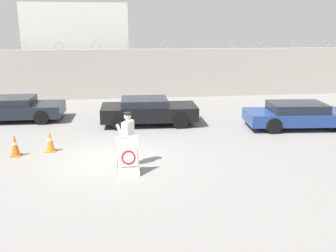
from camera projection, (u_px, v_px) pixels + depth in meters
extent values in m
plane|color=gray|center=(115.00, 161.00, 12.23)|extent=(90.00, 90.00, 0.00)
cube|color=#ADA8A0|center=(114.00, 74.00, 22.53)|extent=(36.00, 0.30, 2.96)
torus|color=gray|center=(22.00, 46.00, 21.42)|extent=(0.47, 0.03, 0.47)
torus|color=gray|center=(59.00, 46.00, 21.69)|extent=(0.47, 0.03, 0.47)
torus|color=gray|center=(96.00, 46.00, 21.96)|extent=(0.47, 0.03, 0.47)
torus|color=gray|center=(131.00, 45.00, 22.23)|extent=(0.47, 0.03, 0.47)
torus|color=gray|center=(165.00, 45.00, 22.50)|extent=(0.47, 0.03, 0.47)
torus|color=gray|center=(199.00, 45.00, 22.77)|extent=(0.47, 0.03, 0.47)
torus|color=gray|center=(232.00, 45.00, 23.05)|extent=(0.47, 0.03, 0.47)
torus|color=gray|center=(264.00, 44.00, 23.32)|extent=(0.47, 0.03, 0.47)
torus|color=gray|center=(295.00, 44.00, 23.59)|extent=(0.47, 0.03, 0.47)
torus|color=gray|center=(326.00, 44.00, 23.86)|extent=(0.47, 0.03, 0.47)
cube|color=silver|center=(81.00, 46.00, 27.26)|extent=(6.71, 7.02, 5.73)
cube|color=white|center=(128.00, 158.00, 10.91)|extent=(0.64, 0.44, 1.10)
cube|color=white|center=(127.00, 153.00, 11.27)|extent=(0.64, 0.44, 1.10)
cube|color=white|center=(127.00, 137.00, 10.94)|extent=(0.66, 0.10, 0.05)
cube|color=white|center=(128.00, 157.00, 10.87)|extent=(0.53, 0.22, 0.50)
torus|color=red|center=(128.00, 157.00, 10.86)|extent=(0.43, 0.21, 0.41)
cylinder|color=#232838|center=(130.00, 152.00, 11.85)|extent=(0.15, 0.15, 0.80)
cylinder|color=#232838|center=(127.00, 154.00, 11.69)|extent=(0.15, 0.15, 0.80)
cube|color=silver|center=(128.00, 131.00, 11.59)|extent=(0.41, 0.47, 0.62)
sphere|color=#DBB293|center=(128.00, 117.00, 11.47)|extent=(0.22, 0.22, 0.22)
cylinder|color=silver|center=(132.00, 129.00, 11.81)|extent=(0.09, 0.09, 0.59)
cylinder|color=silver|center=(121.00, 133.00, 11.41)|extent=(0.33, 0.25, 0.57)
cylinder|color=black|center=(127.00, 113.00, 11.45)|extent=(0.23, 0.23, 0.05)
cube|color=orange|center=(51.00, 151.00, 13.15)|extent=(0.35, 0.35, 0.03)
cone|color=orange|center=(50.00, 141.00, 13.06)|extent=(0.30, 0.30, 0.73)
cylinder|color=white|center=(50.00, 140.00, 13.05)|extent=(0.15, 0.15, 0.10)
cube|color=orange|center=(16.00, 155.00, 12.69)|extent=(0.34, 0.34, 0.03)
cone|color=orange|center=(15.00, 145.00, 12.60)|extent=(0.29, 0.29, 0.73)
cylinder|color=white|center=(15.00, 144.00, 12.59)|extent=(0.15, 0.15, 0.10)
cylinder|color=black|center=(49.00, 109.00, 18.43)|extent=(0.65, 0.22, 0.64)
cylinder|color=black|center=(41.00, 117.00, 16.70)|extent=(0.65, 0.22, 0.64)
cube|color=black|center=(16.00, 110.00, 17.38)|extent=(4.29, 2.03, 0.55)
cube|color=black|center=(10.00, 101.00, 17.25)|extent=(2.08, 1.78, 0.33)
cylinder|color=black|center=(176.00, 111.00, 17.74)|extent=(0.72, 0.23, 0.72)
cylinder|color=black|center=(181.00, 120.00, 16.04)|extent=(0.72, 0.23, 0.72)
cylinder|color=black|center=(120.00, 113.00, 17.49)|extent=(0.72, 0.23, 0.72)
cylinder|color=black|center=(119.00, 122.00, 15.79)|extent=(0.72, 0.23, 0.72)
cube|color=black|center=(149.00, 112.00, 16.71)|extent=(4.28, 2.04, 0.61)
cube|color=black|center=(144.00, 102.00, 16.57)|extent=(2.08, 1.77, 0.32)
cylinder|color=black|center=(326.00, 115.00, 17.05)|extent=(0.67, 0.26, 0.65)
cylinder|color=black|center=(262.00, 116.00, 16.93)|extent=(0.67, 0.26, 0.65)
cylinder|color=black|center=(274.00, 126.00, 15.26)|extent=(0.67, 0.26, 0.65)
cube|color=navy|center=(302.00, 117.00, 16.11)|extent=(4.91, 2.28, 0.51)
cube|color=black|center=(297.00, 107.00, 15.99)|extent=(2.43, 1.87, 0.36)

